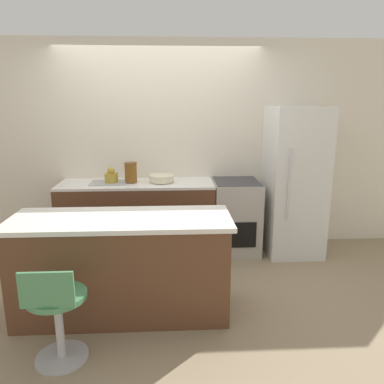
% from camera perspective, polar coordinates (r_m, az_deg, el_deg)
% --- Properties ---
extents(ground_plane, '(14.00, 14.00, 0.00)m').
position_cam_1_polar(ground_plane, '(4.53, -4.86, -10.57)').
color(ground_plane, '#998466').
extents(wall_back, '(8.00, 0.06, 2.60)m').
position_cam_1_polar(wall_back, '(4.81, -4.95, 7.01)').
color(wall_back, silver).
rests_on(wall_back, ground_plane).
extents(back_counter, '(1.86, 0.60, 0.90)m').
position_cam_1_polar(back_counter, '(4.69, -8.28, -3.94)').
color(back_counter, brown).
rests_on(back_counter, ground_plane).
extents(kitchen_island, '(1.89, 0.68, 0.90)m').
position_cam_1_polar(kitchen_island, '(3.41, -10.51, -10.99)').
color(kitchen_island, brown).
rests_on(kitchen_island, ground_plane).
extents(oven_range, '(0.57, 0.62, 0.90)m').
position_cam_1_polar(oven_range, '(4.73, 6.67, -3.69)').
color(oven_range, '#B7B2A8').
rests_on(oven_range, ground_plane).
extents(refrigerator, '(0.65, 0.73, 1.80)m').
position_cam_1_polar(refrigerator, '(4.74, 15.29, 1.53)').
color(refrigerator, silver).
rests_on(refrigerator, ground_plane).
extents(stool_chair, '(0.43, 0.43, 0.78)m').
position_cam_1_polar(stool_chair, '(2.97, -19.88, -17.15)').
color(stool_chair, '#B7B7BC').
rests_on(stool_chair, ground_plane).
extents(kettle, '(0.16, 0.16, 0.18)m').
position_cam_1_polar(kettle, '(4.60, -12.21, 2.36)').
color(kettle, '#B29333').
rests_on(kettle, back_counter).
extents(mixing_bowl, '(0.30, 0.30, 0.08)m').
position_cam_1_polar(mixing_bowl, '(4.55, -4.67, 2.09)').
color(mixing_bowl, beige).
rests_on(mixing_bowl, back_counter).
extents(canister_jar, '(0.15, 0.15, 0.23)m').
position_cam_1_polar(canister_jar, '(4.56, -9.31, 2.98)').
color(canister_jar, brown).
rests_on(canister_jar, back_counter).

